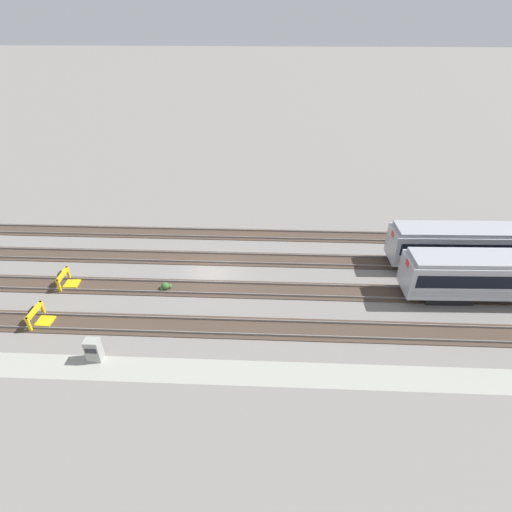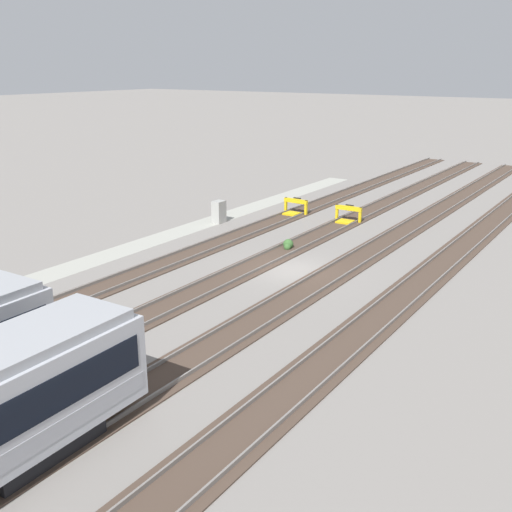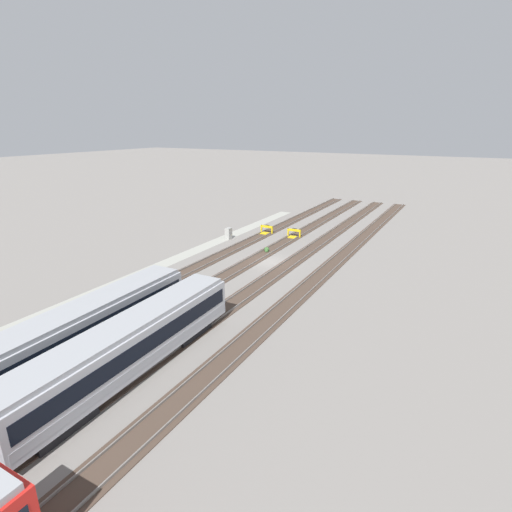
# 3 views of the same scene
# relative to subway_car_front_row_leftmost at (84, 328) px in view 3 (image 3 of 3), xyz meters

# --- Properties ---
(ground_plane) EXTENTS (400.00, 400.00, 0.00)m
(ground_plane) POSITION_rel_subway_car_front_row_leftmost_xyz_m (-23.95, 2.22, -2.04)
(ground_plane) COLOR gray
(service_walkway) EXTENTS (54.00, 2.00, 0.01)m
(service_walkway) POSITION_rel_subway_car_front_row_leftmost_xyz_m (-23.95, -8.35, -2.04)
(service_walkway) COLOR #9E9E93
(service_walkway) RESTS_ON ground
(rail_track_nearest) EXTENTS (90.00, 2.23, 0.21)m
(rail_track_nearest) POSITION_rel_subway_car_front_row_leftmost_xyz_m (-23.95, -4.39, -2.00)
(rail_track_nearest) COLOR #47382D
(rail_track_nearest) RESTS_ON ground
(rail_track_near_inner) EXTENTS (90.00, 2.24, 0.21)m
(rail_track_near_inner) POSITION_rel_subway_car_front_row_leftmost_xyz_m (-23.95, 0.02, -2.00)
(rail_track_near_inner) COLOR #47382D
(rail_track_near_inner) RESTS_ON ground
(rail_track_middle) EXTENTS (90.00, 2.24, 0.21)m
(rail_track_middle) POSITION_rel_subway_car_front_row_leftmost_xyz_m (-23.95, 4.42, -2.00)
(rail_track_middle) COLOR #47382D
(rail_track_middle) RESTS_ON ground
(rail_track_far_inner) EXTENTS (90.00, 2.23, 0.21)m
(rail_track_far_inner) POSITION_rel_subway_car_front_row_leftmost_xyz_m (-23.95, 8.83, -2.00)
(rail_track_far_inner) COLOR #47382D
(rail_track_far_inner) RESTS_ON ground
(subway_car_front_row_leftmost) EXTENTS (18.07, 3.29, 3.70)m
(subway_car_front_row_leftmost) POSITION_rel_subway_car_front_row_leftmost_xyz_m (0.00, 0.00, 0.00)
(subway_car_front_row_leftmost) COLOR #ADAFB7
(subway_car_front_row_leftmost) RESTS_ON ground
(subway_car_front_row_rightmost) EXTENTS (18.06, 3.26, 3.70)m
(subway_car_front_row_rightmost) POSITION_rel_subway_car_front_row_leftmost_xyz_m (0.00, 4.37, 0.00)
(subway_car_front_row_rightmost) COLOR #ADAFB7
(subway_car_front_row_rightmost) RESTS_ON ground
(bumper_stop_nearest_track) EXTENTS (1.36, 2.00, 1.22)m
(bumper_stop_nearest_track) POSITION_rel_subway_car_front_row_leftmost_xyz_m (-35.30, -4.39, -1.53)
(bumper_stop_nearest_track) COLOR gold
(bumper_stop_nearest_track) RESTS_ON ground
(bumper_stop_near_inner_track) EXTENTS (1.38, 2.01, 1.22)m
(bumper_stop_near_inner_track) POSITION_rel_subway_car_front_row_leftmost_xyz_m (-35.32, 0.03, -1.53)
(bumper_stop_near_inner_track) COLOR gold
(bumper_stop_near_inner_track) RESTS_ON ground
(electrical_cabinet) EXTENTS (0.90, 0.73, 1.60)m
(electrical_cabinet) POSITION_rel_subway_car_front_row_leftmost_xyz_m (-30.08, -7.61, -1.24)
(electrical_cabinet) COLOR #9E9E99
(electrical_cabinet) RESTS_ON ground
(weed_clump) EXTENTS (0.92, 0.70, 0.64)m
(weed_clump) POSITION_rel_subway_car_front_row_leftmost_xyz_m (-27.32, -0.14, -1.80)
(weed_clump) COLOR #38602D
(weed_clump) RESTS_ON ground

